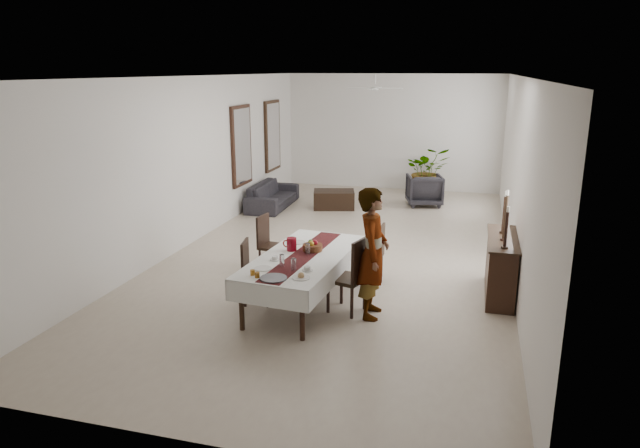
{
  "coord_description": "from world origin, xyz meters",
  "views": [
    {
      "loc": [
        2.3,
        -10.07,
        3.33
      ],
      "look_at": [
        0.09,
        -2.02,
        1.05
      ],
      "focal_mm": 32.0,
      "sensor_mm": 36.0,
      "label": 1
    }
  ],
  "objects_px": {
    "red_pitcher": "(292,244)",
    "dining_table_top": "(303,257)",
    "sofa": "(273,195)",
    "woman": "(373,253)",
    "sideboard_body": "(501,268)"
  },
  "relations": [
    {
      "from": "red_pitcher",
      "to": "dining_table_top",
      "type": "bearing_deg",
      "value": -35.9
    },
    {
      "from": "sofa",
      "to": "woman",
      "type": "bearing_deg",
      "value": -150.14
    },
    {
      "from": "dining_table_top",
      "to": "woman",
      "type": "xyz_separation_m",
      "value": [
        1.04,
        -0.16,
        0.2
      ]
    },
    {
      "from": "dining_table_top",
      "to": "sideboard_body",
      "type": "relative_size",
      "value": 1.58
    },
    {
      "from": "sideboard_body",
      "to": "red_pitcher",
      "type": "bearing_deg",
      "value": -163.17
    },
    {
      "from": "sideboard_body",
      "to": "sofa",
      "type": "height_order",
      "value": "sideboard_body"
    },
    {
      "from": "woman",
      "to": "sofa",
      "type": "xyz_separation_m",
      "value": [
        -3.54,
        5.73,
        -0.61
      ]
    },
    {
      "from": "woman",
      "to": "red_pitcher",
      "type": "bearing_deg",
      "value": 71.47
    },
    {
      "from": "red_pitcher",
      "to": "sideboard_body",
      "type": "bearing_deg",
      "value": 16.83
    },
    {
      "from": "woman",
      "to": "sideboard_body",
      "type": "bearing_deg",
      "value": -58.98
    },
    {
      "from": "sideboard_body",
      "to": "sofa",
      "type": "bearing_deg",
      "value": 139.48
    },
    {
      "from": "dining_table_top",
      "to": "woman",
      "type": "height_order",
      "value": "woman"
    },
    {
      "from": "red_pitcher",
      "to": "woman",
      "type": "xyz_separation_m",
      "value": [
        1.27,
        -0.32,
        0.07
      ]
    },
    {
      "from": "dining_table_top",
      "to": "red_pitcher",
      "type": "height_order",
      "value": "red_pitcher"
    },
    {
      "from": "dining_table_top",
      "to": "woman",
      "type": "distance_m",
      "value": 1.07
    }
  ]
}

